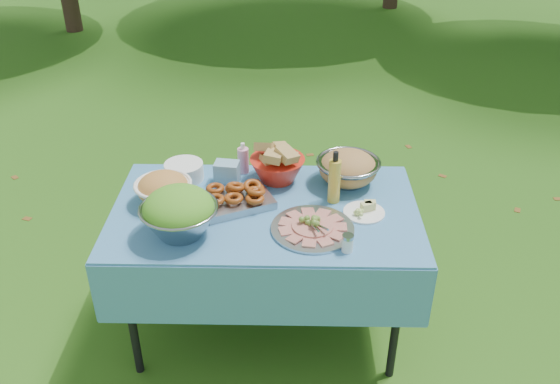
# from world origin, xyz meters

# --- Properties ---
(ground) EXTENTS (80.00, 80.00, 0.00)m
(ground) POSITION_xyz_m (0.00, 0.00, 0.00)
(ground) COLOR #103409
(ground) RESTS_ON ground
(picnic_table) EXTENTS (1.46, 0.86, 0.76)m
(picnic_table) POSITION_xyz_m (0.00, 0.00, 0.38)
(picnic_table) COLOR #7FCDF4
(picnic_table) RESTS_ON ground
(salad_bowl) EXTENTS (0.37, 0.37, 0.23)m
(salad_bowl) POSITION_xyz_m (-0.37, -0.21, 0.87)
(salad_bowl) COLOR #909497
(salad_bowl) RESTS_ON picnic_table
(pasta_bowl_white) EXTENTS (0.30, 0.30, 0.15)m
(pasta_bowl_white) POSITION_xyz_m (-0.49, 0.06, 0.84)
(pasta_bowl_white) COLOR white
(pasta_bowl_white) RESTS_ON picnic_table
(plate_stack) EXTENTS (0.26, 0.26, 0.09)m
(plate_stack) POSITION_xyz_m (-0.43, 0.28, 0.81)
(plate_stack) COLOR white
(plate_stack) RESTS_ON picnic_table
(wipes_box) EXTENTS (0.13, 0.10, 0.11)m
(wipes_box) POSITION_xyz_m (-0.20, 0.25, 0.82)
(wipes_box) COLOR #7CAECB
(wipes_box) RESTS_ON picnic_table
(sanitizer_bottle) EXTENTS (0.06, 0.06, 0.17)m
(sanitizer_bottle) POSITION_xyz_m (-0.13, 0.36, 0.84)
(sanitizer_bottle) COLOR #F49DBE
(sanitizer_bottle) RESTS_ON picnic_table
(bread_bowl) EXTENTS (0.31, 0.31, 0.19)m
(bread_bowl) POSITION_xyz_m (0.05, 0.28, 0.85)
(bread_bowl) COLOR red
(bread_bowl) RESTS_ON picnic_table
(pasta_bowl_steel) EXTENTS (0.32, 0.32, 0.17)m
(pasta_bowl_steel) POSITION_xyz_m (0.41, 0.26, 0.85)
(pasta_bowl_steel) COLOR #909497
(pasta_bowl_steel) RESTS_ON picnic_table
(fried_tray) EXTENTS (0.41, 0.36, 0.08)m
(fried_tray) POSITION_xyz_m (-0.14, 0.04, 0.80)
(fried_tray) COLOR #A4A3A8
(fried_tray) RESTS_ON picnic_table
(charcuterie_platter) EXTENTS (0.49, 0.49, 0.09)m
(charcuterie_platter) POSITION_xyz_m (0.22, -0.17, 0.80)
(charcuterie_platter) COLOR #B6BABE
(charcuterie_platter) RESTS_ON picnic_table
(oil_bottle) EXTENTS (0.07, 0.07, 0.27)m
(oil_bottle) POSITION_xyz_m (0.33, 0.08, 0.89)
(oil_bottle) COLOR gold
(oil_bottle) RESTS_ON picnic_table
(cheese_plate) EXTENTS (0.25, 0.25, 0.05)m
(cheese_plate) POSITION_xyz_m (0.47, -0.03, 0.79)
(cheese_plate) COLOR white
(cheese_plate) RESTS_ON picnic_table
(shaker) EXTENTS (0.05, 0.05, 0.08)m
(shaker) POSITION_xyz_m (0.37, -0.32, 0.80)
(shaker) COLOR white
(shaker) RESTS_ON picnic_table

